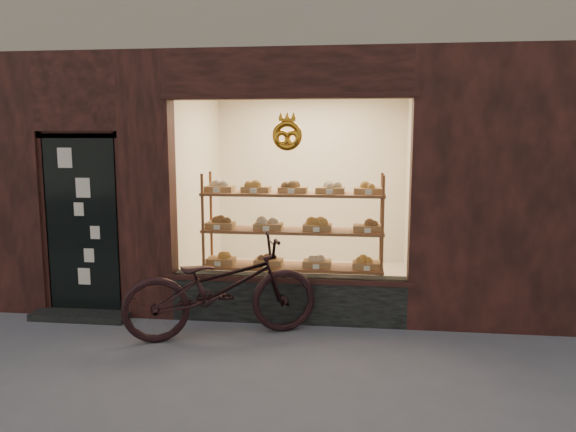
# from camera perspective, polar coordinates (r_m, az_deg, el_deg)

# --- Properties ---
(ground) EXTENTS (90.00, 90.00, 0.00)m
(ground) POSITION_cam_1_polar(r_m,az_deg,el_deg) (4.83, -8.88, -18.50)
(ground) COLOR #505159
(display_shelf) EXTENTS (2.20, 0.45, 1.70)m
(display_shelf) POSITION_cam_1_polar(r_m,az_deg,el_deg) (6.85, 0.48, -2.49)
(display_shelf) COLOR brown
(display_shelf) RESTS_ON ground
(bicycle) EXTENTS (2.20, 1.43, 1.09)m
(bicycle) POSITION_cam_1_polar(r_m,az_deg,el_deg) (6.08, -6.82, -7.20)
(bicycle) COLOR black
(bicycle) RESTS_ON ground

